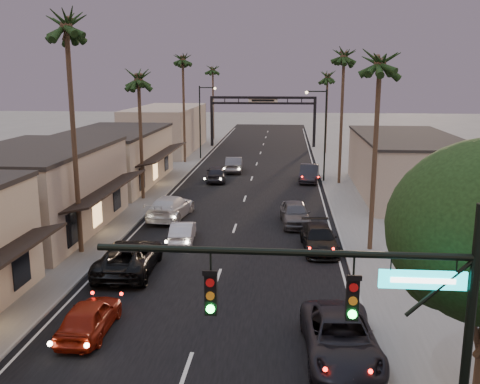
% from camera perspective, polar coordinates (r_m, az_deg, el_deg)
% --- Properties ---
extents(ground, '(200.00, 200.00, 0.00)m').
position_cam_1_polar(ground, '(48.62, 0.80, 0.09)').
color(ground, slate).
rests_on(ground, ground).
extents(road, '(14.00, 120.00, 0.02)m').
position_cam_1_polar(road, '(53.50, 1.19, 1.24)').
color(road, black).
rests_on(road, ground).
extents(sidewalk_left, '(5.00, 92.00, 0.12)m').
position_cam_1_polar(sidewalk_left, '(61.63, -7.23, 2.71)').
color(sidewalk_left, slate).
rests_on(sidewalk_left, ground).
extents(sidewalk_right, '(5.00, 92.00, 0.12)m').
position_cam_1_polar(sidewalk_right, '(60.56, 10.65, 2.41)').
color(sidewalk_right, slate).
rests_on(sidewalk_right, ground).
extents(storefront_mid, '(8.00, 14.00, 5.50)m').
position_cam_1_polar(storefront_mid, '(37.98, -20.81, -0.04)').
color(storefront_mid, gray).
rests_on(storefront_mid, ground).
extents(storefront_far, '(8.00, 16.00, 5.00)m').
position_cam_1_polar(storefront_far, '(52.63, -13.32, 3.48)').
color(storefront_far, '#BDAC90').
rests_on(storefront_far, ground).
extents(storefront_dist, '(8.00, 20.00, 6.00)m').
position_cam_1_polar(storefront_dist, '(74.57, -7.84, 6.67)').
color(storefront_dist, gray).
rests_on(storefront_dist, ground).
extents(building_right, '(8.00, 18.00, 5.00)m').
position_cam_1_polar(building_right, '(49.16, 17.32, 2.62)').
color(building_right, gray).
rests_on(building_right, ground).
extents(traffic_signal, '(8.51, 0.22, 7.80)m').
position_cam_1_polar(traffic_signal, '(12.77, 14.94, -12.97)').
color(traffic_signal, black).
rests_on(traffic_signal, ground).
extents(arch, '(15.20, 0.40, 7.27)m').
position_cam_1_polar(arch, '(77.58, 2.46, 8.88)').
color(arch, black).
rests_on(arch, ground).
extents(streetlight_right, '(2.13, 0.30, 9.00)m').
position_cam_1_polar(streetlight_right, '(52.71, 8.80, 6.79)').
color(streetlight_right, black).
rests_on(streetlight_right, ground).
extents(streetlight_left, '(2.13, 0.30, 9.00)m').
position_cam_1_polar(streetlight_left, '(66.37, -4.06, 8.06)').
color(streetlight_left, black).
rests_on(streetlight_left, ground).
extents(palm_lb, '(3.20, 3.20, 15.20)m').
position_cam_1_polar(palm_lb, '(31.86, -18.10, 17.17)').
color(palm_lb, '#38281C').
rests_on(palm_lb, ground).
extents(palm_lc, '(3.20, 3.20, 12.20)m').
position_cam_1_polar(palm_lc, '(44.99, -10.80, 12.31)').
color(palm_lc, '#38281C').
rests_on(palm_lc, ground).
extents(palm_ld, '(3.20, 3.20, 14.20)m').
position_cam_1_polar(palm_ld, '(63.53, -6.14, 14.22)').
color(palm_ld, '#38281C').
rests_on(palm_ld, ground).
extents(palm_ra, '(3.20, 3.20, 13.20)m').
position_cam_1_polar(palm_ra, '(31.78, 14.74, 13.87)').
color(palm_ra, '#38281C').
rests_on(palm_ra, ground).
extents(palm_rb, '(3.20, 3.20, 14.20)m').
position_cam_1_polar(palm_rb, '(51.64, 11.06, 14.46)').
color(palm_rb, '#38281C').
rests_on(palm_rb, ground).
extents(palm_rc, '(3.20, 3.20, 12.20)m').
position_cam_1_polar(palm_rc, '(71.53, 9.33, 12.37)').
color(palm_rc, '#38281C').
rests_on(palm_rc, ground).
extents(palm_far, '(3.20, 3.20, 13.20)m').
position_cam_1_polar(palm_far, '(86.16, -2.93, 13.17)').
color(palm_far, '#38281C').
rests_on(palm_far, ground).
extents(oncoming_red, '(1.76, 4.29, 1.46)m').
position_cam_1_polar(oncoming_red, '(23.32, -15.77, -12.70)').
color(oncoming_red, maroon).
rests_on(oncoming_red, ground).
extents(oncoming_pickup, '(3.06, 6.20, 1.69)m').
position_cam_1_polar(oncoming_pickup, '(29.52, -11.74, -6.79)').
color(oncoming_pickup, black).
rests_on(oncoming_pickup, ground).
extents(oncoming_silver, '(1.75, 4.12, 1.32)m').
position_cam_1_polar(oncoming_silver, '(34.22, -6.12, -4.22)').
color(oncoming_silver, '#AFAEB4').
rests_on(oncoming_silver, ground).
extents(oncoming_white, '(2.99, 6.04, 1.69)m').
position_cam_1_polar(oncoming_white, '(39.76, -7.43, -1.60)').
color(oncoming_white, silver).
rests_on(oncoming_white, ground).
extents(oncoming_dgrey, '(2.44, 4.83, 1.58)m').
position_cam_1_polar(oncoming_dgrey, '(52.92, -2.59, 1.97)').
color(oncoming_dgrey, black).
rests_on(oncoming_dgrey, ground).
extents(oncoming_grey_far, '(2.07, 5.07, 1.64)m').
position_cam_1_polar(oncoming_grey_far, '(58.15, -0.66, 2.97)').
color(oncoming_grey_far, '#4C4D51').
rests_on(oncoming_grey_far, ground).
extents(curbside_near, '(2.98, 5.94, 1.61)m').
position_cam_1_polar(curbside_near, '(21.06, 10.68, -15.06)').
color(curbside_near, black).
rests_on(curbside_near, ground).
extents(curbside_black, '(2.37, 5.12, 1.45)m').
position_cam_1_polar(curbside_black, '(32.74, 8.45, -4.94)').
color(curbside_black, black).
rests_on(curbside_black, ground).
extents(curbside_grey, '(2.38, 4.99, 1.65)m').
position_cam_1_polar(curbside_grey, '(37.94, 5.90, -2.28)').
color(curbside_grey, '#434347').
rests_on(curbside_grey, ground).
extents(curbside_far, '(2.21, 5.19, 1.66)m').
position_cam_1_polar(curbside_far, '(53.28, 7.39, 2.00)').
color(curbside_far, black).
rests_on(curbside_far, ground).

